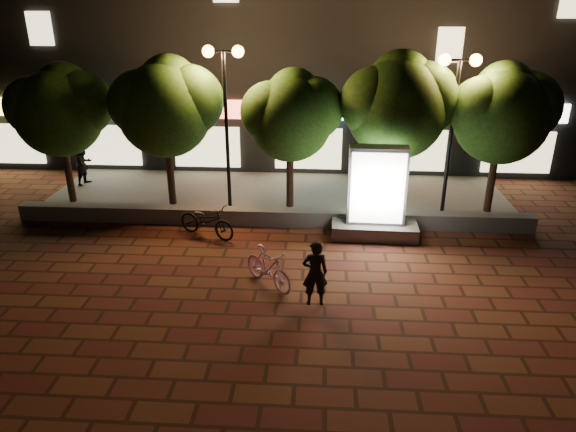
# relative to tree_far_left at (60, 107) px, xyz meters

# --- Properties ---
(ground) EXTENTS (80.00, 80.00, 0.00)m
(ground) POSITION_rel_tree_far_left_xyz_m (6.95, -5.46, -3.29)
(ground) COLOR #532E1A
(ground) RESTS_ON ground
(retaining_wall) EXTENTS (16.00, 0.45, 0.50)m
(retaining_wall) POSITION_rel_tree_far_left_xyz_m (6.95, -1.46, -3.04)
(retaining_wall) COLOR slate
(retaining_wall) RESTS_ON ground
(sidewalk) EXTENTS (16.00, 5.00, 0.08)m
(sidewalk) POSITION_rel_tree_far_left_xyz_m (6.95, 1.04, -3.25)
(sidewalk) COLOR slate
(sidewalk) RESTS_ON ground
(building_block) EXTENTS (28.00, 8.12, 11.30)m
(building_block) POSITION_rel_tree_far_left_xyz_m (6.94, 7.53, 1.70)
(building_block) COLOR black
(building_block) RESTS_ON ground
(tree_far_left) EXTENTS (3.36, 2.80, 4.63)m
(tree_far_left) POSITION_rel_tree_far_left_xyz_m (0.00, 0.00, 0.00)
(tree_far_left) COLOR #321D13
(tree_far_left) RESTS_ON sidewalk
(tree_left) EXTENTS (3.60, 3.00, 4.89)m
(tree_left) POSITION_rel_tree_far_left_xyz_m (3.50, 0.00, 0.15)
(tree_left) COLOR #321D13
(tree_left) RESTS_ON sidewalk
(tree_mid) EXTENTS (3.24, 2.70, 4.50)m
(tree_mid) POSITION_rel_tree_far_left_xyz_m (7.50, -0.00, -0.08)
(tree_mid) COLOR #321D13
(tree_mid) RESTS_ON sidewalk
(tree_right) EXTENTS (3.72, 3.10, 5.07)m
(tree_right) POSITION_rel_tree_far_left_xyz_m (10.80, 0.00, 0.27)
(tree_right) COLOR #321D13
(tree_right) RESTS_ON sidewalk
(tree_far_right) EXTENTS (3.48, 2.90, 4.76)m
(tree_far_right) POSITION_rel_tree_far_left_xyz_m (14.00, 0.00, 0.08)
(tree_far_right) COLOR #321D13
(tree_far_right) RESTS_ON sidewalk
(street_lamp_left) EXTENTS (1.26, 0.36, 5.18)m
(street_lamp_left) POSITION_rel_tree_far_left_xyz_m (5.45, -0.26, 0.74)
(street_lamp_left) COLOR black
(street_lamp_left) RESTS_ON sidewalk
(street_lamp_right) EXTENTS (1.26, 0.36, 4.98)m
(street_lamp_right) POSITION_rel_tree_far_left_xyz_m (12.45, -0.26, 0.60)
(street_lamp_right) COLOR black
(street_lamp_right) RESTS_ON sidewalk
(ad_kiosk) EXTENTS (2.55, 1.33, 2.72)m
(ad_kiosk) POSITION_rel_tree_far_left_xyz_m (10.08, -2.04, -2.20)
(ad_kiosk) COLOR slate
(ad_kiosk) RESTS_ON ground
(scooter_pink) EXTENTS (1.52, 1.54, 1.01)m
(scooter_pink) POSITION_rel_tree_far_left_xyz_m (7.23, -5.25, -2.79)
(scooter_pink) COLOR #E59AC1
(scooter_pink) RESTS_ON ground
(rider) EXTENTS (0.63, 0.46, 1.61)m
(rider) POSITION_rel_tree_far_left_xyz_m (8.38, -5.99, -2.49)
(rider) COLOR black
(rider) RESTS_ON ground
(scooter_parked) EXTENTS (2.00, 1.40, 1.00)m
(scooter_parked) POSITION_rel_tree_far_left_xyz_m (5.13, -2.46, -2.79)
(scooter_parked) COLOR black
(scooter_parked) RESTS_ON ground
(pedestrian) EXTENTS (0.76, 0.88, 1.54)m
(pedestrian) POSITION_rel_tree_far_left_xyz_m (-0.32, 1.74, -2.44)
(pedestrian) COLOR black
(pedestrian) RESTS_ON sidewalk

